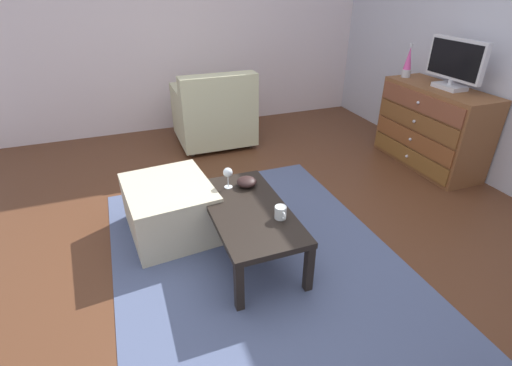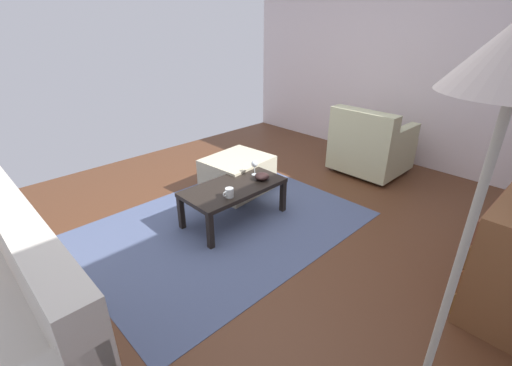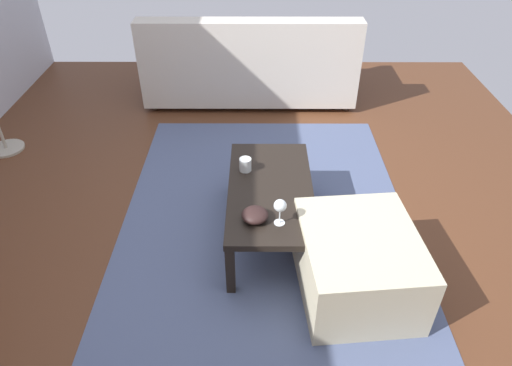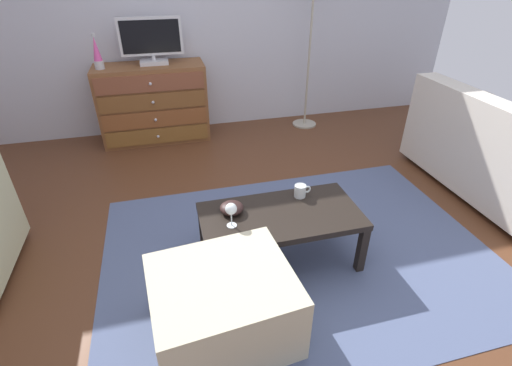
# 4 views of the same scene
# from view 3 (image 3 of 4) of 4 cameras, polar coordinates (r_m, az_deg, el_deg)

# --- Properties ---
(ground_plane) EXTENTS (5.95, 5.07, 0.05)m
(ground_plane) POSITION_cam_3_polar(r_m,az_deg,el_deg) (2.94, -2.72, -7.38)
(ground_plane) COLOR #54301D
(area_rug) EXTENTS (2.60, 1.90, 0.01)m
(area_rug) POSITION_cam_3_polar(r_m,az_deg,el_deg) (3.06, 1.17, -4.41)
(area_rug) COLOR #4A5677
(area_rug) RESTS_ON ground_plane
(coffee_table) EXTENTS (1.00, 0.51, 0.37)m
(coffee_table) POSITION_cam_3_polar(r_m,az_deg,el_deg) (2.74, 1.82, -1.35)
(coffee_table) COLOR black
(coffee_table) RESTS_ON ground_plane
(wine_glass) EXTENTS (0.07, 0.07, 0.16)m
(wine_glass) POSITION_cam_3_polar(r_m,az_deg,el_deg) (2.40, 3.06, -2.97)
(wine_glass) COLOR silver
(wine_glass) RESTS_ON coffee_table
(mug) EXTENTS (0.11, 0.08, 0.08)m
(mug) POSITION_cam_3_polar(r_m,az_deg,el_deg) (2.84, -1.35, 2.38)
(mug) COLOR silver
(mug) RESTS_ON coffee_table
(bowl_decorative) EXTENTS (0.15, 0.15, 0.07)m
(bowl_decorative) POSITION_cam_3_polar(r_m,az_deg,el_deg) (2.47, -0.14, -4.05)
(bowl_decorative) COLOR black
(bowl_decorative) RESTS_ON coffee_table
(couch_large) EXTENTS (0.85, 1.98, 0.84)m
(couch_large) POSITION_cam_3_polar(r_m,az_deg,el_deg) (4.50, -0.74, 14.60)
(couch_large) COLOR #332319
(couch_large) RESTS_ON ground_plane
(ottoman) EXTENTS (0.75, 0.66, 0.40)m
(ottoman) POSITION_cam_3_polar(r_m,az_deg,el_deg) (2.55, 12.64, -9.90)
(ottoman) COLOR #BFB799
(ottoman) RESTS_ON ground_plane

